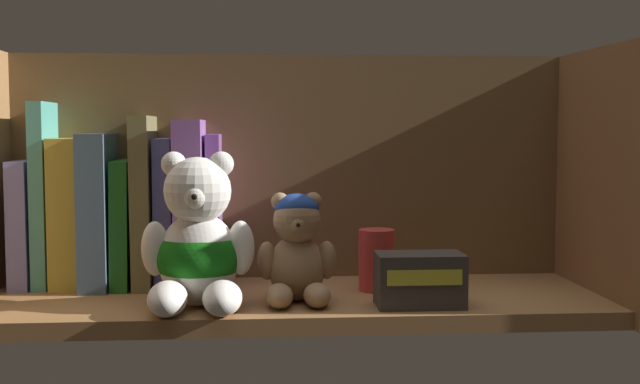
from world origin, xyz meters
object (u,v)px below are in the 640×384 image
(book_2, at_px, (71,212))
(book_3, at_px, (101,209))
(teddy_bear_larger, at_px, (198,246))
(teddy_bear_smaller, at_px, (297,250))
(small_product_box, at_px, (420,280))
(book_6, at_px, (167,211))
(book_1, at_px, (46,194))
(book_0, at_px, (27,223))
(book_7, at_px, (192,202))
(book_8, at_px, (214,209))
(book_4, at_px, (126,222))
(pillar_candle, at_px, (377,260))
(book_5, at_px, (146,201))

(book_2, bearing_deg, book_3, 0.00)
(book_2, height_order, teddy_bear_larger, book_2)
(teddy_bear_smaller, xyz_separation_m, small_product_box, (0.14, -0.03, -0.03))
(teddy_bear_larger, xyz_separation_m, small_product_box, (0.25, -0.01, -0.04))
(book_6, relative_size, teddy_bear_larger, 1.07)
(book_1, relative_size, teddy_bear_larger, 1.34)
(book_0, height_order, teddy_bear_larger, teddy_bear_larger)
(book_2, xyz_separation_m, book_6, (0.12, 0.00, -0.00))
(book_6, height_order, book_7, book_7)
(book_3, xyz_separation_m, book_8, (0.14, 0.00, -0.00))
(book_4, bearing_deg, book_6, 0.00)
(book_3, relative_size, book_8, 1.00)
(book_1, height_order, teddy_bear_smaller, book_1)
(book_1, distance_m, teddy_bear_smaller, 0.34)
(book_8, bearing_deg, pillar_candle, -18.08)
(teddy_bear_larger, bearing_deg, pillar_candle, 19.91)
(book_2, xyz_separation_m, teddy_bear_smaller, (0.28, -0.13, -0.03))
(book_7, xyz_separation_m, small_product_box, (0.27, -0.16, -0.08))
(book_5, height_order, pillar_candle, book_5)
(book_3, xyz_separation_m, book_6, (0.08, 0.00, -0.00))
(book_0, distance_m, teddy_bear_smaller, 0.36)
(book_8, bearing_deg, book_4, 180.00)
(book_0, xyz_separation_m, book_1, (0.02, 0.00, 0.04))
(book_0, xyz_separation_m, book_3, (0.09, 0.00, 0.02))
(book_4, relative_size, book_7, 0.76)
(book_1, relative_size, book_3, 1.20)
(teddy_bear_smaller, xyz_separation_m, pillar_candle, (0.10, 0.06, -0.02))
(book_1, relative_size, book_5, 1.08)
(book_8, bearing_deg, teddy_bear_larger, -94.46)
(book_0, bearing_deg, book_1, 0.00)
(teddy_bear_smaller, height_order, pillar_candle, teddy_bear_smaller)
(book_7, xyz_separation_m, teddy_bear_larger, (0.02, -0.14, -0.04))
(book_7, distance_m, teddy_bear_smaller, 0.19)
(book_0, relative_size, book_7, 0.76)
(book_1, bearing_deg, teddy_bear_larger, -35.39)
(book_2, relative_size, book_7, 0.89)
(book_4, bearing_deg, small_product_box, -24.31)
(teddy_bear_smaller, distance_m, pillar_candle, 0.12)
(book_1, height_order, pillar_candle, book_1)
(pillar_candle, bearing_deg, book_8, 161.92)
(book_4, bearing_deg, teddy_bear_larger, -54.66)
(book_1, relative_size, book_4, 1.46)
(book_7, bearing_deg, book_2, 180.00)
(book_5, distance_m, book_8, 0.09)
(book_2, bearing_deg, book_4, 0.00)
(book_1, bearing_deg, small_product_box, -19.36)
(teddy_bear_larger, bearing_deg, book_0, 147.67)
(book_1, bearing_deg, book_8, 0.00)
(book_1, bearing_deg, book_5, 0.00)
(teddy_bear_smaller, distance_m, small_product_box, 0.14)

